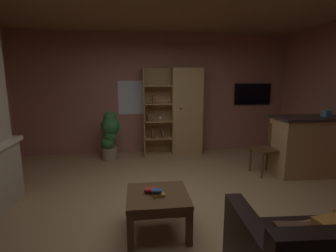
{
  "coord_description": "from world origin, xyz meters",
  "views": [
    {
      "loc": [
        -0.44,
        -3.15,
        1.72
      ],
      "look_at": [
        0.0,
        0.4,
        1.05
      ],
      "focal_mm": 27.03,
      "sensor_mm": 36.0,
      "label": 1
    }
  ],
  "objects_px": {
    "coffee_table": "(158,201)",
    "table_book_2": "(157,191)",
    "bookshelf_cabinet": "(183,112)",
    "table_book_0": "(159,195)",
    "table_book_1": "(150,190)",
    "wall_mounted_tv": "(252,94)",
    "kitchen_bar_counter": "(311,145)",
    "dining_chair": "(270,146)",
    "potted_floor_plant": "(110,134)",
    "tissue_box": "(326,113)"
  },
  "relations": [
    {
      "from": "bookshelf_cabinet",
      "to": "coffee_table",
      "type": "distance_m",
      "value": 3.17
    },
    {
      "from": "kitchen_bar_counter",
      "to": "table_book_0",
      "type": "distance_m",
      "value": 3.26
    },
    {
      "from": "table_book_1",
      "to": "table_book_2",
      "type": "height_order",
      "value": "table_book_2"
    },
    {
      "from": "kitchen_bar_counter",
      "to": "dining_chair",
      "type": "relative_size",
      "value": 1.51
    },
    {
      "from": "table_book_1",
      "to": "potted_floor_plant",
      "type": "bearing_deg",
      "value": 104.91
    },
    {
      "from": "table_book_1",
      "to": "table_book_2",
      "type": "xyz_separation_m",
      "value": [
        0.07,
        -0.09,
        0.02
      ]
    },
    {
      "from": "kitchen_bar_counter",
      "to": "wall_mounted_tv",
      "type": "height_order",
      "value": "wall_mounted_tv"
    },
    {
      "from": "tissue_box",
      "to": "dining_chair",
      "type": "bearing_deg",
      "value": 173.16
    },
    {
      "from": "wall_mounted_tv",
      "to": "kitchen_bar_counter",
      "type": "bearing_deg",
      "value": -79.34
    },
    {
      "from": "bookshelf_cabinet",
      "to": "tissue_box",
      "type": "xyz_separation_m",
      "value": [
        2.3,
        -1.57,
        0.15
      ]
    },
    {
      "from": "table_book_1",
      "to": "wall_mounted_tv",
      "type": "height_order",
      "value": "wall_mounted_tv"
    },
    {
      "from": "tissue_box",
      "to": "kitchen_bar_counter",
      "type": "bearing_deg",
      "value": 175.63
    },
    {
      "from": "coffee_table",
      "to": "table_book_0",
      "type": "height_order",
      "value": "table_book_0"
    },
    {
      "from": "table_book_2",
      "to": "coffee_table",
      "type": "bearing_deg",
      "value": 76.27
    },
    {
      "from": "table_book_0",
      "to": "potted_floor_plant",
      "type": "distance_m",
      "value": 2.91
    },
    {
      "from": "kitchen_bar_counter",
      "to": "dining_chair",
      "type": "distance_m",
      "value": 0.75
    },
    {
      "from": "table_book_1",
      "to": "table_book_0",
      "type": "bearing_deg",
      "value": -46.53
    },
    {
      "from": "kitchen_bar_counter",
      "to": "coffee_table",
      "type": "bearing_deg",
      "value": -153.6
    },
    {
      "from": "coffee_table",
      "to": "potted_floor_plant",
      "type": "xyz_separation_m",
      "value": [
        -0.8,
        2.74,
        0.2
      ]
    },
    {
      "from": "tissue_box",
      "to": "table_book_0",
      "type": "height_order",
      "value": "tissue_box"
    },
    {
      "from": "tissue_box",
      "to": "coffee_table",
      "type": "height_order",
      "value": "tissue_box"
    },
    {
      "from": "table_book_2",
      "to": "wall_mounted_tv",
      "type": "relative_size",
      "value": 0.12
    },
    {
      "from": "coffee_table",
      "to": "dining_chair",
      "type": "bearing_deg",
      "value": 35.39
    },
    {
      "from": "table_book_0",
      "to": "dining_chair",
      "type": "distance_m",
      "value": 2.69
    },
    {
      "from": "dining_chair",
      "to": "potted_floor_plant",
      "type": "height_order",
      "value": "potted_floor_plant"
    },
    {
      "from": "table_book_0",
      "to": "wall_mounted_tv",
      "type": "height_order",
      "value": "wall_mounted_tv"
    },
    {
      "from": "coffee_table",
      "to": "dining_chair",
      "type": "relative_size",
      "value": 0.74
    },
    {
      "from": "kitchen_bar_counter",
      "to": "coffee_table",
      "type": "distance_m",
      "value": 3.25
    },
    {
      "from": "wall_mounted_tv",
      "to": "table_book_0",
      "type": "bearing_deg",
      "value": -128.18
    },
    {
      "from": "kitchen_bar_counter",
      "to": "tissue_box",
      "type": "distance_m",
      "value": 0.62
    },
    {
      "from": "dining_chair",
      "to": "wall_mounted_tv",
      "type": "height_order",
      "value": "wall_mounted_tv"
    },
    {
      "from": "coffee_table",
      "to": "potted_floor_plant",
      "type": "relative_size",
      "value": 0.66
    },
    {
      "from": "coffee_table",
      "to": "table_book_1",
      "type": "relative_size",
      "value": 5.13
    },
    {
      "from": "coffee_table",
      "to": "table_book_1",
      "type": "distance_m",
      "value": 0.15
    },
    {
      "from": "bookshelf_cabinet",
      "to": "table_book_1",
      "type": "relative_size",
      "value": 14.65
    },
    {
      "from": "table_book_1",
      "to": "table_book_2",
      "type": "relative_size",
      "value": 1.23
    },
    {
      "from": "dining_chair",
      "to": "potted_floor_plant",
      "type": "distance_m",
      "value": 3.2
    },
    {
      "from": "kitchen_bar_counter",
      "to": "table_book_2",
      "type": "distance_m",
      "value": 3.28
    },
    {
      "from": "table_book_0",
      "to": "dining_chair",
      "type": "bearing_deg",
      "value": 36.42
    },
    {
      "from": "table_book_0",
      "to": "table_book_2",
      "type": "distance_m",
      "value": 0.05
    },
    {
      "from": "coffee_table",
      "to": "table_book_2",
      "type": "height_order",
      "value": "table_book_2"
    },
    {
      "from": "kitchen_bar_counter",
      "to": "table_book_0",
      "type": "xyz_separation_m",
      "value": [
        -2.9,
        -1.5,
        -0.07
      ]
    },
    {
      "from": "kitchen_bar_counter",
      "to": "potted_floor_plant",
      "type": "distance_m",
      "value": 3.93
    },
    {
      "from": "kitchen_bar_counter",
      "to": "table_book_1",
      "type": "bearing_deg",
      "value": -154.81
    },
    {
      "from": "wall_mounted_tv",
      "to": "table_book_1",
      "type": "bearing_deg",
      "value": -129.91
    },
    {
      "from": "bookshelf_cabinet",
      "to": "table_book_0",
      "type": "xyz_separation_m",
      "value": [
        -0.82,
        -3.06,
        -0.5
      ]
    },
    {
      "from": "bookshelf_cabinet",
      "to": "potted_floor_plant",
      "type": "bearing_deg",
      "value": -170.98
    },
    {
      "from": "table_book_2",
      "to": "dining_chair",
      "type": "xyz_separation_m",
      "value": [
        2.18,
        1.59,
        0.01
      ]
    },
    {
      "from": "kitchen_bar_counter",
      "to": "tissue_box",
      "type": "bearing_deg",
      "value": -4.37
    },
    {
      "from": "dining_chair",
      "to": "table_book_0",
      "type": "bearing_deg",
      "value": -143.58
    }
  ]
}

